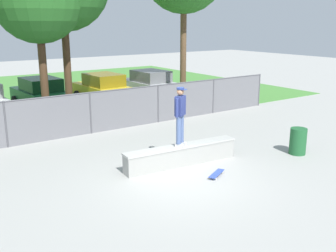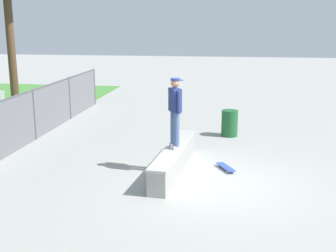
{
  "view_description": "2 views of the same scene",
  "coord_description": "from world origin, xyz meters",
  "px_view_note": "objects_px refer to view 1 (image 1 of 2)",
  "views": [
    {
      "loc": [
        -6.31,
        -8.41,
        4.39
      ],
      "look_at": [
        0.61,
        1.53,
        1.21
      ],
      "focal_mm": 42.4,
      "sensor_mm": 36.0,
      "label": 1
    },
    {
      "loc": [
        -10.22,
        -0.39,
        3.88
      ],
      "look_at": [
        1.36,
        1.33,
        1.09
      ],
      "focal_mm": 46.98,
      "sensor_mm": 36.0,
      "label": 2
    }
  ],
  "objects_px": {
    "car_green": "(41,94)",
    "car_silver": "(150,84)",
    "car_yellow": "(103,89)",
    "trash_bin": "(298,141)",
    "concrete_ledge": "(181,155)",
    "skateboard": "(217,174)",
    "skateboarder": "(180,114)"
  },
  "relations": [
    {
      "from": "car_green",
      "to": "car_silver",
      "type": "xyz_separation_m",
      "value": [
        6.27,
        -0.51,
        0.0
      ]
    },
    {
      "from": "car_silver",
      "to": "car_yellow",
      "type": "bearing_deg",
      "value": 176.67
    },
    {
      "from": "car_green",
      "to": "trash_bin",
      "type": "bearing_deg",
      "value": -67.69
    },
    {
      "from": "concrete_ledge",
      "to": "trash_bin",
      "type": "distance_m",
      "value": 4.16
    },
    {
      "from": "skateboard",
      "to": "trash_bin",
      "type": "distance_m",
      "value": 3.65
    },
    {
      "from": "skateboarder",
      "to": "skateboard",
      "type": "relative_size",
      "value": 2.29
    },
    {
      "from": "concrete_ledge",
      "to": "car_yellow",
      "type": "xyz_separation_m",
      "value": [
        2.3,
        10.32,
        0.51
      ]
    },
    {
      "from": "car_green",
      "to": "car_yellow",
      "type": "distance_m",
      "value": 3.35
    },
    {
      "from": "skateboard",
      "to": "car_silver",
      "type": "bearing_deg",
      "value": 66.7
    },
    {
      "from": "skateboarder",
      "to": "car_green",
      "type": "distance_m",
      "value": 10.76
    },
    {
      "from": "skateboarder",
      "to": "concrete_ledge",
      "type": "bearing_deg",
      "value": 17.93
    },
    {
      "from": "skateboarder",
      "to": "car_silver",
      "type": "height_order",
      "value": "skateboarder"
    },
    {
      "from": "skateboarder",
      "to": "car_silver",
      "type": "relative_size",
      "value": 0.43
    },
    {
      "from": "concrete_ledge",
      "to": "trash_bin",
      "type": "relative_size",
      "value": 4.33
    },
    {
      "from": "concrete_ledge",
      "to": "car_silver",
      "type": "distance_m",
      "value": 11.43
    },
    {
      "from": "car_green",
      "to": "car_silver",
      "type": "distance_m",
      "value": 6.29
    },
    {
      "from": "concrete_ledge",
      "to": "skateboard",
      "type": "height_order",
      "value": "concrete_ledge"
    },
    {
      "from": "skateboarder",
      "to": "skateboard",
      "type": "height_order",
      "value": "skateboarder"
    },
    {
      "from": "car_silver",
      "to": "car_green",
      "type": "bearing_deg",
      "value": 175.35
    },
    {
      "from": "skateboard",
      "to": "car_silver",
      "type": "xyz_separation_m",
      "value": [
        4.96,
        11.51,
        0.77
      ]
    },
    {
      "from": "trash_bin",
      "to": "concrete_ledge",
      "type": "bearing_deg",
      "value": 160.31
    },
    {
      "from": "skateboard",
      "to": "car_green",
      "type": "bearing_deg",
      "value": 96.25
    },
    {
      "from": "skateboarder",
      "to": "skateboard",
      "type": "bearing_deg",
      "value": -74.79
    },
    {
      "from": "skateboarder",
      "to": "car_green",
      "type": "bearing_deg",
      "value": 95.11
    },
    {
      "from": "concrete_ledge",
      "to": "car_silver",
      "type": "bearing_deg",
      "value": 62.69
    },
    {
      "from": "skateboard",
      "to": "car_yellow",
      "type": "height_order",
      "value": "car_yellow"
    },
    {
      "from": "car_yellow",
      "to": "car_silver",
      "type": "bearing_deg",
      "value": -3.33
    },
    {
      "from": "skateboard",
      "to": "car_green",
      "type": "xyz_separation_m",
      "value": [
        -1.32,
        12.02,
        0.77
      ]
    },
    {
      "from": "concrete_ledge",
      "to": "skateboarder",
      "type": "bearing_deg",
      "value": -162.07
    },
    {
      "from": "trash_bin",
      "to": "skateboard",
      "type": "bearing_deg",
      "value": 179.27
    },
    {
      "from": "concrete_ledge",
      "to": "skateboard",
      "type": "relative_size",
      "value": 4.88
    },
    {
      "from": "car_green",
      "to": "trash_bin",
      "type": "relative_size",
      "value": 4.75
    }
  ]
}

